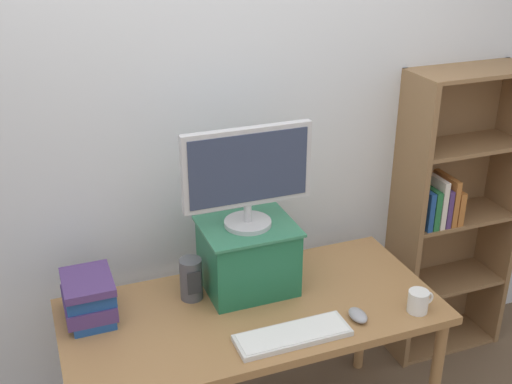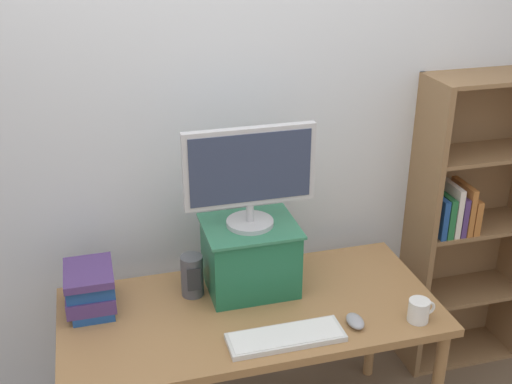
% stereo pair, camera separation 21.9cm
% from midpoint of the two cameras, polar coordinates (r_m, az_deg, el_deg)
% --- Properties ---
extents(back_wall, '(7.00, 0.08, 2.60)m').
position_cam_midpoint_polar(back_wall, '(2.85, -1.04, 4.72)').
color(back_wall, silver).
rests_on(back_wall, ground_plane).
extents(desk, '(1.53, 0.72, 0.75)m').
position_cam_midpoint_polar(desk, '(2.70, 1.90, -11.63)').
color(desk, '#9E7042').
rests_on(desk, ground_plane).
extents(bookshelf_unit, '(0.62, 0.28, 1.55)m').
position_cam_midpoint_polar(bookshelf_unit, '(3.42, 20.04, -2.58)').
color(bookshelf_unit, olive).
rests_on(bookshelf_unit, ground_plane).
extents(riser_box, '(0.39, 0.33, 0.30)m').
position_cam_midpoint_polar(riser_box, '(2.71, 1.79, -5.65)').
color(riser_box, '#1E6642').
rests_on(riser_box, desk).
extents(computer_monitor, '(0.54, 0.20, 0.42)m').
position_cam_midpoint_polar(computer_monitor, '(2.54, 1.91, 1.66)').
color(computer_monitor, '#B7B7BA').
rests_on(computer_monitor, riser_box).
extents(keyboard, '(0.45, 0.15, 0.02)m').
position_cam_midpoint_polar(keyboard, '(2.49, 5.25, -12.80)').
color(keyboard, silver).
rests_on(keyboard, desk).
extents(computer_mouse, '(0.06, 0.10, 0.04)m').
position_cam_midpoint_polar(computer_mouse, '(2.60, 11.25, -11.26)').
color(computer_mouse, '#99999E').
rests_on(computer_mouse, desk).
extents(book_stack, '(0.19, 0.26, 0.19)m').
position_cam_midpoint_polar(book_stack, '(2.66, -12.24, -8.42)').
color(book_stack, navy).
rests_on(book_stack, desk).
extents(coffee_mug, '(0.11, 0.08, 0.09)m').
position_cam_midpoint_polar(coffee_mug, '(2.67, 16.65, -10.12)').
color(coffee_mug, white).
rests_on(coffee_mug, desk).
extents(desk_speaker, '(0.09, 0.10, 0.18)m').
position_cam_midpoint_polar(desk_speaker, '(2.69, -3.37, -7.49)').
color(desk_speaker, '#4C4C51').
rests_on(desk_speaker, desk).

